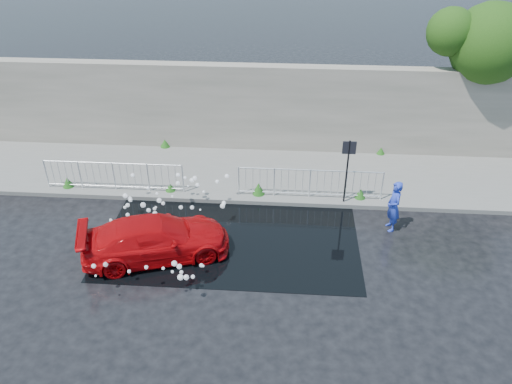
# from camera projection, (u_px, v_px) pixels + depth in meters

# --- Properties ---
(ground) EXTENTS (90.00, 90.00, 0.00)m
(ground) POSITION_uv_depth(u_px,v_px,m) (212.00, 255.00, 15.14)
(ground) COLOR black
(ground) RESTS_ON ground
(pavement) EXTENTS (30.00, 4.00, 0.15)m
(pavement) POSITION_uv_depth(u_px,v_px,m) (231.00, 173.00, 19.35)
(pavement) COLOR #62635E
(pavement) RESTS_ON ground
(curb) EXTENTS (30.00, 0.25, 0.16)m
(curb) POSITION_uv_depth(u_px,v_px,m) (224.00, 200.00, 17.64)
(curb) COLOR #62635E
(curb) RESTS_ON ground
(retaining_wall) EXTENTS (30.00, 0.60, 3.50)m
(retaining_wall) POSITION_uv_depth(u_px,v_px,m) (236.00, 107.00, 20.26)
(retaining_wall) COLOR #6C685B
(retaining_wall) RESTS_ON pavement
(puddle) EXTENTS (8.00, 5.00, 0.01)m
(puddle) POSITION_uv_depth(u_px,v_px,m) (232.00, 236.00, 15.95)
(puddle) COLOR black
(puddle) RESTS_ON ground
(sign_post) EXTENTS (0.45, 0.06, 2.50)m
(sign_post) POSITION_uv_depth(u_px,v_px,m) (348.00, 162.00, 16.61)
(sign_post) COLOR black
(sign_post) RESTS_ON ground
(tree) EXTENTS (4.96, 3.01, 6.27)m
(tree) POSITION_uv_depth(u_px,v_px,m) (495.00, 39.00, 18.35)
(tree) COLOR #332114
(tree) RESTS_ON ground
(railing_left) EXTENTS (5.05, 0.05, 1.10)m
(railing_left) POSITION_uv_depth(u_px,v_px,m) (114.00, 175.00, 17.85)
(railing_left) COLOR silver
(railing_left) RESTS_ON pavement
(railing_right) EXTENTS (5.05, 0.05, 1.10)m
(railing_right) POSITION_uv_depth(u_px,v_px,m) (310.00, 182.00, 17.41)
(railing_right) COLOR silver
(railing_right) RESTS_ON pavement
(weeds) EXTENTS (12.17, 3.93, 0.45)m
(weeds) POSITION_uv_depth(u_px,v_px,m) (225.00, 175.00, 18.69)
(weeds) COLOR #214D14
(weeds) RESTS_ON pavement
(water_spray) EXTENTS (3.70, 5.41, 1.01)m
(water_spray) POSITION_uv_depth(u_px,v_px,m) (167.00, 214.00, 15.80)
(water_spray) COLOR white
(water_spray) RESTS_ON ground
(red_car) EXTENTS (4.68, 3.01, 1.26)m
(red_car) POSITION_uv_depth(u_px,v_px,m) (156.00, 239.00, 14.81)
(red_car) COLOR #B4070A
(red_car) RESTS_ON ground
(person) EXTENTS (0.51, 0.69, 1.74)m
(person) POSITION_uv_depth(u_px,v_px,m) (394.00, 206.00, 15.86)
(person) COLOR #253ABC
(person) RESTS_ON ground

